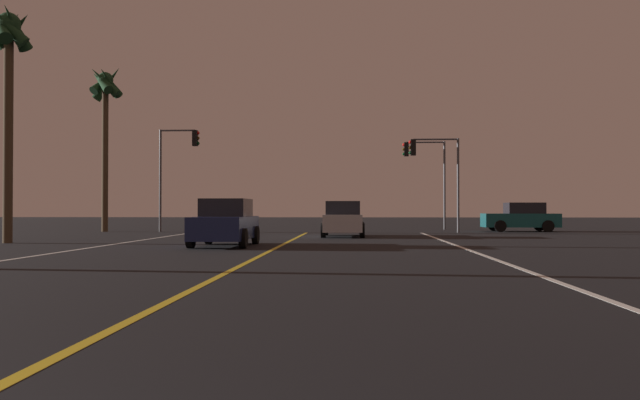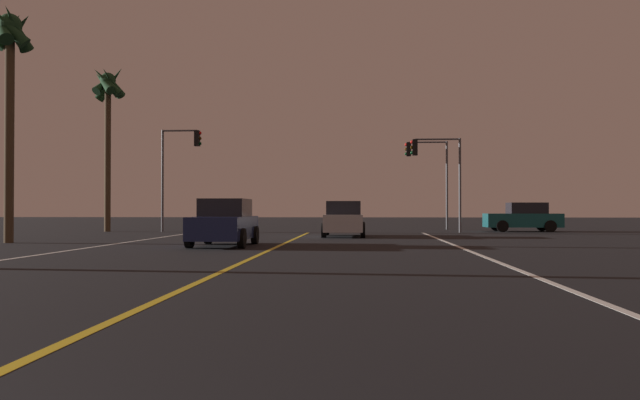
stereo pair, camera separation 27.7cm
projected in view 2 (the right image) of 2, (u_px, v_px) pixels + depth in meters
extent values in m
cube|color=silver|center=(504.00, 264.00, 15.45)|extent=(0.16, 40.73, 0.01)
cube|color=gold|center=(241.00, 263.00, 15.85)|extent=(0.16, 40.73, 0.01)
cylinder|color=black|center=(327.00, 229.00, 32.60)|extent=(0.22, 0.68, 0.68)
cylinder|color=black|center=(363.00, 229.00, 32.49)|extent=(0.22, 0.68, 0.68)
cylinder|color=black|center=(324.00, 230.00, 29.91)|extent=(0.22, 0.68, 0.68)
cylinder|color=black|center=(363.00, 230.00, 29.80)|extent=(0.22, 0.68, 0.68)
cube|color=#B7BABF|center=(344.00, 223.00, 31.20)|extent=(1.80, 4.30, 0.80)
cube|color=black|center=(344.00, 208.00, 30.96)|extent=(1.60, 2.10, 0.64)
cube|color=red|center=(330.00, 222.00, 29.15)|extent=(0.24, 0.08, 0.16)
cube|color=red|center=(356.00, 222.00, 29.07)|extent=(0.24, 0.08, 0.16)
cylinder|color=black|center=(242.00, 238.00, 21.81)|extent=(0.22, 0.68, 0.68)
cylinder|color=black|center=(189.00, 238.00, 21.93)|extent=(0.22, 0.68, 0.68)
cylinder|color=black|center=(255.00, 235.00, 24.51)|extent=(0.22, 0.68, 0.68)
cylinder|color=black|center=(208.00, 235.00, 24.62)|extent=(0.22, 0.68, 0.68)
cube|color=navy|center=(224.00, 228.00, 23.22)|extent=(1.80, 4.30, 0.80)
cube|color=black|center=(225.00, 208.00, 23.48)|extent=(1.60, 2.10, 0.64)
cube|color=red|center=(251.00, 224.00, 25.28)|extent=(0.24, 0.08, 0.16)
cube|color=red|center=(220.00, 223.00, 25.36)|extent=(0.24, 0.08, 0.16)
cylinder|color=black|center=(502.00, 226.00, 37.06)|extent=(0.68, 0.22, 0.68)
cylinder|color=black|center=(496.00, 225.00, 38.86)|extent=(0.68, 0.22, 0.68)
cylinder|color=black|center=(550.00, 226.00, 36.89)|extent=(0.68, 0.22, 0.68)
cylinder|color=black|center=(542.00, 225.00, 38.68)|extent=(0.68, 0.22, 0.68)
cube|color=#145156|center=(522.00, 220.00, 37.88)|extent=(4.30, 1.80, 0.80)
cube|color=black|center=(527.00, 208.00, 37.87)|extent=(2.10, 1.60, 0.64)
cube|color=red|center=(562.00, 219.00, 37.15)|extent=(0.08, 0.24, 0.16)
cube|color=red|center=(556.00, 219.00, 38.34)|extent=(0.08, 0.24, 0.16)
cylinder|color=#4C4C51|center=(460.00, 185.00, 36.17)|extent=(0.14, 0.14, 5.30)
cylinder|color=#4C4C51|center=(437.00, 139.00, 36.29)|extent=(2.50, 0.10, 0.10)
cube|color=black|center=(415.00, 147.00, 36.36)|extent=(0.28, 0.36, 0.90)
sphere|color=red|center=(412.00, 142.00, 36.37)|extent=(0.20, 0.20, 0.20)
sphere|color=#3C2706|center=(412.00, 147.00, 36.37)|extent=(0.20, 0.20, 0.20)
sphere|color=#063816|center=(412.00, 153.00, 36.36)|extent=(0.20, 0.20, 0.20)
cylinder|color=#4C4C51|center=(163.00, 181.00, 37.25)|extent=(0.14, 0.14, 5.89)
cylinder|color=#4C4C51|center=(180.00, 131.00, 37.23)|extent=(2.02, 0.10, 0.10)
cube|color=black|center=(197.00, 138.00, 37.16)|extent=(0.28, 0.36, 0.90)
sphere|color=red|center=(200.00, 133.00, 37.15)|extent=(0.20, 0.20, 0.20)
sphere|color=#3C2706|center=(200.00, 138.00, 37.15)|extent=(0.20, 0.20, 0.20)
sphere|color=#063816|center=(200.00, 144.00, 37.14)|extent=(0.20, 0.20, 0.20)
cylinder|color=#4C4C51|center=(447.00, 185.00, 41.66)|extent=(0.14, 0.14, 5.70)
cylinder|color=#4C4C51|center=(428.00, 142.00, 41.78)|extent=(2.45, 0.10, 0.10)
cube|color=black|center=(409.00, 149.00, 41.85)|extent=(0.28, 0.36, 0.90)
sphere|color=red|center=(406.00, 145.00, 41.86)|extent=(0.20, 0.20, 0.20)
sphere|color=#3C2706|center=(406.00, 149.00, 41.86)|extent=(0.20, 0.20, 0.20)
sphere|color=#063816|center=(406.00, 154.00, 41.86)|extent=(0.20, 0.20, 0.20)
cylinder|color=#473826|center=(9.00, 137.00, 25.37)|extent=(0.36, 0.36, 8.33)
sphere|color=#19381E|center=(10.00, 25.00, 25.43)|extent=(0.90, 0.90, 0.90)
cone|color=#19381E|center=(16.00, 28.00, 25.35)|extent=(0.90, 1.70, 1.79)
cone|color=#19381E|center=(16.00, 31.00, 25.71)|extent=(1.76, 1.05, 1.52)
cone|color=#19381E|center=(8.00, 30.00, 25.66)|extent=(1.36, 1.33, 1.70)
cone|color=#19381E|center=(2.00, 27.00, 25.23)|extent=(1.50, 1.48, 1.55)
cone|color=#19381E|center=(9.00, 27.00, 25.15)|extent=(1.63, 1.14, 1.62)
cylinder|color=#473826|center=(108.00, 158.00, 37.97)|extent=(0.36, 0.36, 8.66)
sphere|color=#19381E|center=(108.00, 80.00, 38.03)|extent=(0.90, 0.90, 0.90)
cone|color=#19381E|center=(112.00, 82.00, 37.93)|extent=(1.08, 2.08, 1.72)
cone|color=#19381E|center=(110.00, 84.00, 38.33)|extent=(1.93, 0.70, 2.18)
cone|color=#19381E|center=(104.00, 83.00, 38.17)|extent=(1.17, 1.71, 1.57)
cone|color=#19381E|center=(103.00, 82.00, 37.81)|extent=(1.92, 1.68, 1.66)
cone|color=#19381E|center=(107.00, 82.00, 37.73)|extent=(1.89, 0.82, 1.85)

